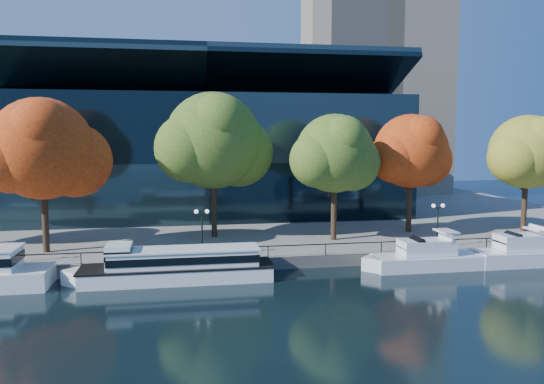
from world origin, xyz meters
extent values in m
plane|color=black|center=(0.00, 0.00, 0.00)|extent=(160.00, 160.00, 0.00)
cube|color=slate|center=(0.00, 36.50, 0.50)|extent=(90.00, 67.00, 1.00)
cube|color=#47443F|center=(0.00, 3.05, 0.50)|extent=(90.00, 0.25, 1.00)
cube|color=black|center=(0.00, 3.25, 1.95)|extent=(88.20, 0.08, 0.08)
cube|color=black|center=(0.00, 3.25, 1.45)|extent=(0.07, 0.07, 0.90)
cube|color=black|center=(-4.00, 32.00, 8.00)|extent=(50.00, 24.00, 16.00)
cube|color=black|center=(-4.00, 28.00, 17.50)|extent=(50.00, 17.14, 7.86)
cube|color=gray|center=(28.00, 55.00, 32.50)|extent=(22.00, 22.00, 65.00)
cube|color=white|center=(-7.47, 0.87, 0.57)|extent=(14.44, 3.51, 1.13)
cube|color=black|center=(-7.47, 0.87, 1.16)|extent=(14.73, 3.58, 0.12)
cube|color=white|center=(-14.69, 0.87, 0.57)|extent=(2.90, 2.90, 1.13)
cube|color=white|center=(-6.96, 0.87, 1.80)|extent=(11.26, 2.88, 1.24)
cube|color=black|center=(-6.96, 0.87, 1.86)|extent=(11.41, 2.95, 0.57)
cube|color=white|center=(-6.96, 0.87, 2.48)|extent=(11.55, 3.02, 0.10)
cube|color=white|center=(-11.80, 0.87, 2.11)|extent=(1.86, 2.45, 1.86)
cube|color=black|center=(-11.80, 0.87, 2.32)|extent=(1.91, 2.52, 0.72)
cube|color=silver|center=(13.63, 1.02, 0.58)|extent=(10.08, 2.88, 1.15)
cube|color=silver|center=(8.59, 1.02, 0.58)|extent=(2.21, 2.21, 1.15)
cube|color=silver|center=(13.63, 1.02, 1.17)|extent=(9.88, 2.82, 0.08)
cube|color=silver|center=(13.12, 1.02, 1.87)|extent=(4.54, 2.16, 1.25)
cube|color=black|center=(11.81, 1.02, 1.97)|extent=(1.99, 2.07, 1.57)
cube|color=silver|center=(14.84, 1.02, 2.78)|extent=(0.24, 2.25, 0.77)
cube|color=silver|center=(14.84, 1.02, 3.17)|extent=(1.34, 2.25, 0.14)
cube|color=silver|center=(22.30, 0.97, 0.62)|extent=(9.28, 2.89, 1.24)
cube|color=silver|center=(17.66, 0.97, 0.62)|extent=(2.28, 2.28, 1.24)
cube|color=silver|center=(22.30, 0.97, 1.26)|extent=(9.10, 2.83, 0.08)
cube|color=silver|center=(21.84, 0.97, 2.01)|extent=(4.18, 2.17, 1.34)
cube|color=black|center=(20.63, 0.97, 2.11)|extent=(1.89, 2.08, 1.56)
cube|color=silver|center=(23.42, 0.97, 2.99)|extent=(0.26, 2.25, 0.83)
cube|color=silver|center=(23.42, 0.97, 3.09)|extent=(1.44, 2.25, 0.15)
cylinder|color=black|center=(-18.83, 8.61, 4.62)|extent=(0.56, 0.56, 7.24)
cylinder|color=black|center=(-18.33, 8.81, 7.47)|extent=(1.16, 1.75, 3.63)
cylinder|color=black|center=(-19.23, 8.31, 7.21)|extent=(1.07, 1.21, 3.24)
sphere|color=#9E230C|center=(-18.83, 8.61, 10.05)|extent=(8.80, 8.80, 8.80)
sphere|color=#9E230C|center=(-16.41, 9.93, 8.95)|extent=(6.60, 6.60, 6.60)
sphere|color=#9E230C|center=(-21.03, 7.73, 9.39)|extent=(6.16, 6.16, 6.16)
sphere|color=#9E230C|center=(-18.39, 6.85, 11.59)|extent=(5.28, 5.28, 5.28)
cylinder|color=black|center=(-3.87, 13.03, 4.87)|extent=(0.56, 0.56, 7.74)
cylinder|color=black|center=(-3.37, 13.23, 7.91)|extent=(1.22, 1.85, 3.87)
cylinder|color=black|center=(-4.27, 12.73, 7.63)|extent=(1.12, 1.27, 3.46)
sphere|color=#3C5A1C|center=(-3.87, 13.03, 10.67)|extent=(9.55, 9.55, 9.55)
sphere|color=#3C5A1C|center=(-1.24, 14.46, 9.48)|extent=(7.16, 7.16, 7.16)
sphere|color=#3C5A1C|center=(-6.26, 12.07, 9.95)|extent=(6.69, 6.69, 6.69)
sphere|color=#3C5A1C|center=(-3.39, 11.12, 12.34)|extent=(5.73, 5.73, 5.73)
cylinder|color=black|center=(7.57, 9.62, 4.38)|extent=(0.56, 0.56, 6.76)
cylinder|color=black|center=(8.07, 9.82, 7.04)|extent=(1.11, 1.66, 3.39)
cylinder|color=black|center=(7.17, 9.32, 6.80)|extent=(1.02, 1.15, 3.03)
sphere|color=#3C5A1C|center=(7.57, 9.62, 9.45)|extent=(7.61, 7.61, 7.61)
sphere|color=#3C5A1C|center=(9.66, 10.76, 8.50)|extent=(5.70, 5.70, 5.70)
sphere|color=#3C5A1C|center=(5.67, 8.86, 8.88)|extent=(5.32, 5.32, 5.32)
sphere|color=#3C5A1C|center=(7.95, 8.10, 10.78)|extent=(4.56, 4.56, 4.56)
cylinder|color=black|center=(16.65, 12.46, 4.41)|extent=(0.56, 0.56, 6.83)
cylinder|color=black|center=(17.15, 12.66, 7.09)|extent=(1.12, 1.67, 3.42)
cylinder|color=black|center=(16.25, 12.16, 6.85)|extent=(1.03, 1.16, 3.06)
sphere|color=#9E230C|center=(16.65, 12.46, 9.53)|extent=(7.74, 7.74, 7.74)
sphere|color=#9E230C|center=(18.78, 13.62, 8.57)|extent=(5.80, 5.80, 5.80)
sphere|color=#9E230C|center=(14.72, 11.69, 8.95)|extent=(5.42, 5.42, 5.42)
sphere|color=#9E230C|center=(17.04, 10.92, 10.89)|extent=(4.64, 4.64, 4.64)
cylinder|color=black|center=(28.96, 10.79, 4.37)|extent=(0.56, 0.56, 6.74)
cylinder|color=black|center=(29.46, 10.99, 7.02)|extent=(1.11, 1.66, 3.38)
cylinder|color=black|center=(28.56, 10.49, 6.78)|extent=(1.02, 1.15, 3.02)
sphere|color=olive|center=(28.96, 10.79, 9.43)|extent=(7.78, 7.78, 7.78)
sphere|color=olive|center=(31.10, 11.96, 8.45)|extent=(5.84, 5.84, 5.84)
sphere|color=olive|center=(27.01, 10.01, 8.84)|extent=(5.45, 5.45, 5.45)
sphere|color=olive|center=(29.34, 9.24, 10.79)|extent=(4.67, 4.67, 4.67)
cylinder|color=black|center=(-5.42, 4.50, 2.80)|extent=(0.14, 0.14, 3.60)
cube|color=black|center=(-5.42, 4.50, 4.65)|extent=(0.90, 0.06, 0.06)
sphere|color=white|center=(-5.87, 4.50, 4.85)|extent=(0.36, 0.36, 0.36)
sphere|color=white|center=(-4.97, 4.50, 4.85)|extent=(0.36, 0.36, 0.36)
cylinder|color=black|center=(15.84, 4.50, 2.80)|extent=(0.14, 0.14, 3.60)
cube|color=black|center=(15.84, 4.50, 4.65)|extent=(0.90, 0.06, 0.06)
sphere|color=white|center=(15.39, 4.50, 4.85)|extent=(0.36, 0.36, 0.36)
sphere|color=white|center=(16.29, 4.50, 4.85)|extent=(0.36, 0.36, 0.36)
camera|label=1|loc=(-7.09, -39.76, 11.27)|focal=35.00mm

